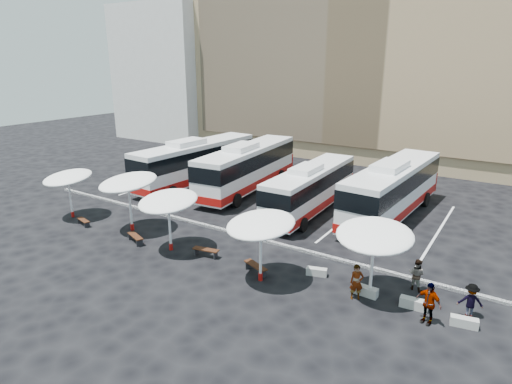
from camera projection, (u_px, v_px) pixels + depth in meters
The scene contains 26 objects.
ground at pixel (218, 233), 27.79m from camera, with size 120.00×120.00×0.00m, color black.
sandstone_building at pixel (383, 44), 49.66m from camera, with size 42.00×18.25×29.60m.
apartment_block at pixel (182, 73), 62.12m from camera, with size 14.00×14.00×18.00m, color silver.
curb_divider at pixel (223, 230), 28.17m from camera, with size 34.00×0.25×0.15m, color black.
bay_lines at pixel (279, 201), 34.21m from camera, with size 24.15×12.00×0.01m.
bus_0 at pixel (197, 161), 38.20m from camera, with size 3.64×13.41×4.21m.
bus_1 at pixel (248, 166), 36.41m from camera, with size 4.02×13.44×4.20m.
bus_2 at pixel (311, 187), 31.27m from camera, with size 2.94×11.60×3.66m.
bus_3 at pixel (393, 188), 30.15m from camera, with size 3.62×13.33×4.19m.
sunshade_0 at pixel (68, 178), 29.83m from camera, with size 3.75×3.79×3.43m.
sunshade_1 at pixel (128, 182), 27.36m from camera, with size 4.87×4.90×3.87m.
sunshade_2 at pixel (168, 201), 24.48m from camera, with size 3.61×3.66×3.58m.
sunshade_3 at pixel (261, 225), 20.96m from camera, with size 4.55×4.57×3.59m.
sunshade_4 at pixel (375, 235), 19.50m from camera, with size 4.02×4.05×3.67m.
wood_bench_0 at pixel (83, 221), 29.04m from camera, with size 1.40×0.67×0.42m.
wood_bench_1 at pixel (135, 237), 26.25m from camera, with size 1.60×0.93×0.48m.
wood_bench_2 at pixel (206, 251), 24.38m from camera, with size 1.60×0.69×0.47m.
wood_bench_3 at pixel (256, 267), 22.48m from camera, with size 1.64×0.98×0.49m.
conc_bench_0 at pixel (317, 272), 22.31m from camera, with size 1.07×0.36×0.40m, color #9A9A94.
conc_bench_1 at pixel (365, 291), 20.42m from camera, with size 1.21×0.40×0.45m, color #9A9A94.
conc_bench_2 at pixel (414, 304), 19.33m from camera, with size 1.22×0.41×0.46m, color #9A9A94.
conc_bench_3 at pixel (464, 322), 18.01m from camera, with size 1.09×0.36×0.41m, color #9A9A94.
passenger_0 at pixel (357, 282), 19.93m from camera, with size 0.63×0.41×1.73m, color black.
passenger_1 at pixel (417, 275), 20.75m from camera, with size 0.78×0.61×1.61m, color black.
passenger_2 at pixel (428, 303), 18.03m from camera, with size 1.12×0.47×1.91m, color black.
passenger_3 at pixel (470, 301), 18.49m from camera, with size 1.04×0.60×1.60m, color black.
Camera 1 is at (16.03, -20.32, 10.76)m, focal length 30.00 mm.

